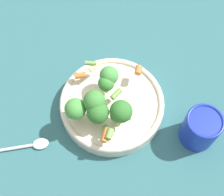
{
  "coord_description": "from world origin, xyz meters",
  "views": [
    {
      "loc": [
        0.19,
        -0.25,
        0.66
      ],
      "look_at": [
        0.0,
        0.0,
        0.05
      ],
      "focal_mm": 50.0,
      "sensor_mm": 36.0,
      "label": 1
    }
  ],
  "objects": [
    {
      "name": "ground_plane",
      "position": [
        0.0,
        0.0,
        0.0
      ],
      "size": [
        3.0,
        3.0,
        0.0
      ],
      "primitive_type": "plane",
      "color": "#2D6066"
    },
    {
      "name": "bowl",
      "position": [
        0.0,
        0.0,
        0.02
      ],
      "size": [
        0.24,
        0.24,
        0.04
      ],
      "color": "beige",
      "rests_on": "ground_plane"
    },
    {
      "name": "pasta_salad",
      "position": [
        -0.0,
        -0.03,
        0.08
      ],
      "size": [
        0.17,
        0.2,
        0.08
      ],
      "color": "#8CB766",
      "rests_on": "bowl"
    },
    {
      "name": "cup",
      "position": [
        0.19,
        0.06,
        0.05
      ],
      "size": [
        0.08,
        0.08,
        0.09
      ],
      "color": "#192DAD",
      "rests_on": "ground_plane"
    },
    {
      "name": "spoon",
      "position": [
        -0.09,
        -0.19,
        0.01
      ],
      "size": [
        0.13,
        0.14,
        0.01
      ],
      "rotation": [
        0.0,
        0.0,
        7.11
      ],
      "color": "silver",
      "rests_on": "ground_plane"
    }
  ]
}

